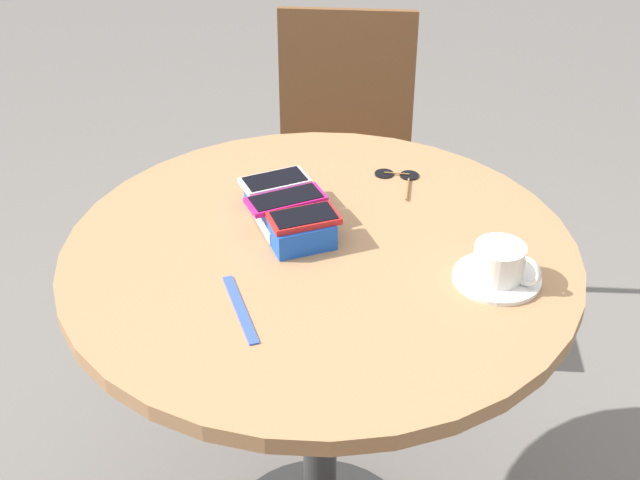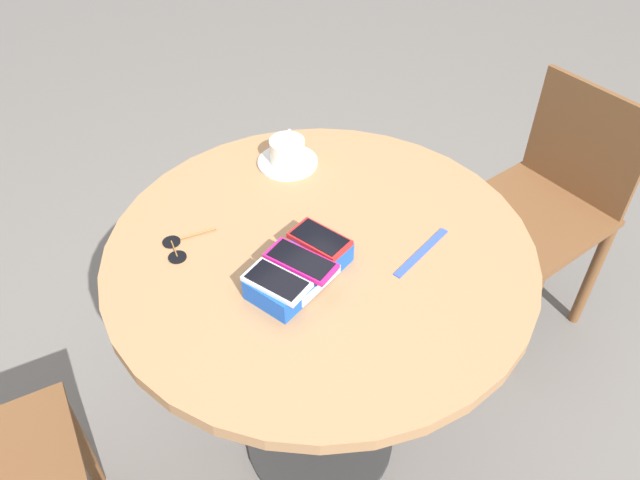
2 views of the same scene
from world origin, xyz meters
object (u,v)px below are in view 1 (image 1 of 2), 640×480
Objects in this scene: phone_red at (304,218)px; saucer at (497,278)px; round_table at (320,313)px; phone_white at (275,181)px; lanyard_strap at (240,309)px; coffee_cup at (501,261)px; phone_box at (289,213)px; sunglasses at (398,176)px; chair_far_side at (343,175)px; phone_magenta at (286,199)px.

phone_red is 0.35m from saucer.
phone_white is at bearing -163.53° from round_table.
coffee_cup is at bearing 87.41° from lanyard_strap.
round_table is 0.26m from lanyard_strap.
phone_box is 1.55× the size of saucer.
phone_white is 1.02× the size of sunglasses.
coffee_cup reaches higher than phone_red.
phone_white is 1.32× the size of coffee_cup.
coffee_cup is at bearing 0.85° from chair_far_side.
phone_red reaches higher than saucer.
sunglasses is (-0.05, 0.26, -0.05)m from phone_white.
sunglasses reaches higher than round_table.
saucer is 0.81× the size of lanyard_strap.
coffee_cup reaches higher than phone_box.
phone_white is at bearing -135.32° from coffee_cup.
lanyard_strap is 1.39× the size of sunglasses.
phone_white is 0.73× the size of lanyard_strap.
round_table is 6.81× the size of phone_white.
chair_far_side is at bearing -179.25° from saucer.
round_table is 1.03× the size of chair_far_side.
phone_magenta reaches higher than round_table.
phone_red is at bearing -136.30° from round_table.
chair_far_side is (-0.98, -0.01, -0.37)m from coffee_cup.
saucer is 0.43m from lanyard_strap.
saucer is 0.17× the size of chair_far_side.
coffee_cup reaches higher than phone_white.
phone_red is at bearing -50.72° from sunglasses.
phone_magenta is 0.87m from chair_far_side.
phone_box is 0.86m from chair_far_side.
sunglasses is at bearing -171.00° from coffee_cup.
phone_white is at bearing -170.73° from phone_box.
phone_magenta is (-0.09, -0.04, 0.20)m from round_table.
phone_white is at bearing -78.78° from sunglasses.
phone_magenta is at bearing -97.23° from phone_box.
coffee_cup reaches higher than phone_magenta.
phone_white is 0.07m from phone_magenta.
round_table is 0.22m from phone_magenta.
phone_red is (-0.02, -0.02, 0.20)m from round_table.
saucer is at bearing 44.70° from phone_white.
coffee_cup is at bearing 51.04° from phone_magenta.
sunglasses is at bearing 116.26° from phone_box.
phone_box is 1.81× the size of phone_red.
saucer is (0.32, 0.32, -0.05)m from phone_white.
chair_far_side is (-0.82, 0.26, -0.19)m from round_table.
saucer is at bearing 0.75° from chair_far_side.
phone_white is 0.27m from sunglasses.
phone_red is 0.35m from coffee_cup.
phone_box is 0.27m from lanyard_strap.
saucer is (0.18, 0.29, -0.05)m from phone_red.
sunglasses reaches higher than lanyard_strap.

